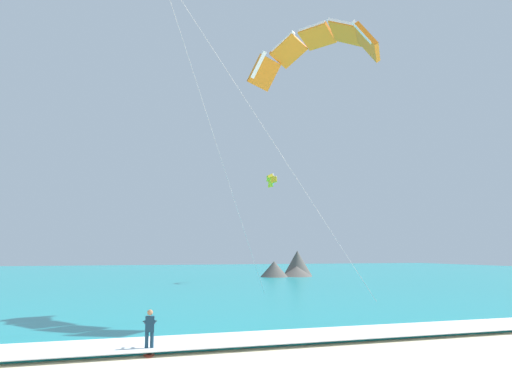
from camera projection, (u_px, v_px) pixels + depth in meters
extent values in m
cube|color=teal|center=(131.00, 276.00, 74.73)|extent=(200.00, 120.00, 0.20)
cube|color=white|center=(173.00, 343.00, 18.78)|extent=(200.00, 3.17, 0.04)
ellipsoid|color=#E04C38|center=(149.00, 354.00, 17.61)|extent=(0.54, 1.43, 0.05)
cube|color=black|center=(148.00, 351.00, 17.85)|extent=(0.16, 0.07, 0.04)
cube|color=black|center=(149.00, 354.00, 17.37)|extent=(0.16, 0.07, 0.04)
cylinder|color=#143347|center=(147.00, 343.00, 17.64)|extent=(0.14, 0.14, 0.84)
cylinder|color=#143347|center=(152.00, 343.00, 17.68)|extent=(0.14, 0.14, 0.84)
cube|color=#143347|center=(150.00, 324.00, 17.75)|extent=(0.35, 0.22, 0.60)
sphere|color=#9E704C|center=(150.00, 312.00, 17.81)|extent=(0.22, 0.22, 0.22)
cylinder|color=#143347|center=(145.00, 322.00, 17.87)|extent=(0.13, 0.51, 0.22)
cylinder|color=#143347|center=(155.00, 322.00, 17.95)|extent=(0.13, 0.51, 0.22)
cylinder|color=black|center=(150.00, 321.00, 18.13)|extent=(0.55, 0.08, 0.04)
cube|color=#3F3F42|center=(150.00, 329.00, 17.84)|extent=(0.13, 0.09, 0.10)
cube|color=orange|center=(368.00, 42.00, 27.39)|extent=(1.85, 2.44, 2.25)
cube|color=white|center=(363.00, 32.00, 26.91)|extent=(0.96, 1.22, 1.79)
cube|color=orange|center=(346.00, 33.00, 29.06)|extent=(2.32, 2.71, 1.79)
cube|color=white|center=(341.00, 23.00, 28.58)|extent=(1.31, 1.64, 1.17)
cube|color=orange|center=(317.00, 36.00, 30.62)|extent=(2.58, 2.67, 0.93)
cube|color=white|center=(312.00, 27.00, 30.14)|extent=(1.42, 1.81, 0.28)
cube|color=orange|center=(289.00, 51.00, 31.71)|extent=(2.55, 2.32, 1.79)
cube|color=white|center=(283.00, 42.00, 31.23)|extent=(1.27, 1.65, 1.17)
cube|color=orange|center=(264.00, 73.00, 32.09)|extent=(2.32, 1.66, 2.25)
cube|color=white|center=(258.00, 65.00, 31.61)|extent=(0.94, 1.16, 1.79)
cylinder|color=#B2B2B7|center=(280.00, 153.00, 22.75)|extent=(12.66, 3.87, 15.24)
cylinder|color=#B2B2B7|center=(222.00, 162.00, 25.10)|extent=(8.16, 10.19, 15.24)
cube|color=yellow|center=(271.00, 184.00, 61.40)|extent=(0.89, 0.73, 1.02)
cube|color=white|center=(273.00, 183.00, 61.44)|extent=(0.25, 0.59, 0.81)
cube|color=yellow|center=(269.00, 178.00, 60.70)|extent=(0.93, 0.88, 0.81)
cube|color=white|center=(272.00, 177.00, 60.75)|extent=(0.31, 0.82, 0.53)
cube|color=yellow|center=(269.00, 176.00, 59.75)|extent=(0.94, 1.08, 0.43)
cube|color=white|center=(272.00, 174.00, 59.80)|extent=(0.34, 0.91, 0.13)
cube|color=yellow|center=(271.00, 176.00, 58.76)|extent=(0.89, 1.15, 0.81)
cube|color=white|center=(273.00, 175.00, 58.80)|extent=(0.32, 0.85, 0.53)
cube|color=yellow|center=(274.00, 180.00, 57.94)|extent=(0.81, 1.01, 1.02)
cube|color=white|center=(276.00, 178.00, 57.99)|extent=(0.26, 0.62, 0.81)
cone|color=#56514C|center=(297.00, 272.00, 70.52)|extent=(5.34, 5.34, 1.77)
cone|color=#56514C|center=(274.00, 270.00, 69.24)|extent=(4.56, 4.56, 2.56)
cone|color=#56514C|center=(297.00, 264.00, 72.02)|extent=(4.81, 4.81, 4.17)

